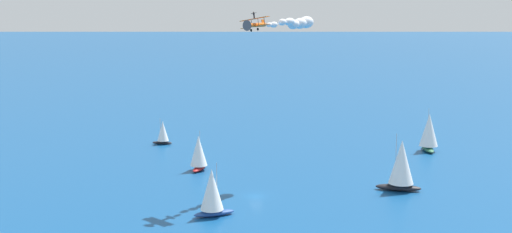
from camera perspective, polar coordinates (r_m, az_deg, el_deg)
name	(u,v)px	position (r m, az deg, el deg)	size (l,w,h in m)	color
ground_plane	(256,196)	(150.39, 0.00, -6.91)	(2000.00, 2000.00, 0.00)	navy
sailboat_far_stbd	(212,192)	(135.61, -3.83, -6.56)	(8.98, 5.56, 11.20)	#23478C
sailboat_inshore	(401,165)	(156.73, 12.46, -4.11)	(10.81, 7.64, 13.57)	black
sailboat_offshore	(163,132)	(205.76, -8.08, -1.36)	(6.57, 4.54, 8.21)	black
sailboat_trailing	(429,132)	(200.18, 14.74, -1.31)	(6.42, 10.18, 12.67)	#33704C
sailboat_ahead	(199,153)	(172.33, -4.99, -3.14)	(5.95, 8.27, 10.44)	#B21E1E
biplane_lead	(255,24)	(143.88, -0.07, 7.98)	(6.59, 6.44, 3.66)	orange
wingwalker_lead	(254,14)	(144.02, -0.19, 8.83)	(1.09, 1.15, 1.53)	black
smoke_trail_lead	(297,23)	(158.40, 3.61, 8.09)	(15.70, 15.51, 3.38)	silver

